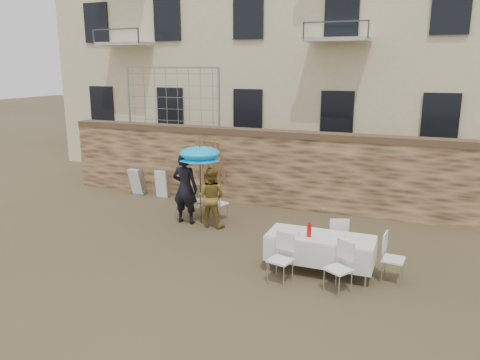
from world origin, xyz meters
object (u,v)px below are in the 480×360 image
at_px(man_suit, 185,188).
at_px(table_chair_side, 394,258).
at_px(table_chair_front_left, 280,259).
at_px(chair_stack_right, 164,183).
at_px(chair_stack_left, 139,180).
at_px(woman_dress, 211,197).
at_px(couple_chair_right, 218,203).
at_px(umbrella, 200,156).
at_px(couple_chair_left, 195,200).
at_px(banquet_table, 321,238).
at_px(soda_bottle, 309,230).
at_px(table_chair_back, 337,237).
at_px(table_chair_front_right, 338,268).

bearing_deg(man_suit, table_chair_side, 161.46).
relative_size(table_chair_front_left, chair_stack_right, 1.04).
relative_size(man_suit, chair_stack_left, 2.05).
height_order(man_suit, woman_dress, man_suit).
distance_m(couple_chair_right, chair_stack_right, 2.91).
xyz_separation_m(umbrella, table_chair_side, (4.95, -1.70, -1.34)).
bearing_deg(couple_chair_left, banquet_table, 136.26).
xyz_separation_m(banquet_table, table_chair_front_left, (-0.60, -0.75, -0.25)).
relative_size(table_chair_front_left, chair_stack_left, 1.04).
bearing_deg(man_suit, table_chair_front_left, 141.96).
bearing_deg(soda_bottle, table_chair_back, 67.17).
bearing_deg(table_chair_front_left, umbrella, 152.78).
xyz_separation_m(umbrella, banquet_table, (3.55, -1.80, -1.09)).
distance_m(soda_bottle, table_chair_front_left, 0.84).
bearing_deg(chair_stack_left, couple_chair_left, -27.22).
bearing_deg(table_chair_front_left, banquet_table, 64.92).
bearing_deg(umbrella, table_chair_front_right, -32.17).
relative_size(umbrella, couple_chair_left, 2.01).
xyz_separation_m(man_suit, woman_dress, (0.75, 0.00, -0.16)).
height_order(soda_bottle, chair_stack_right, soda_bottle).
xyz_separation_m(man_suit, couple_chair_right, (0.70, 0.55, -0.47)).
bearing_deg(banquet_table, umbrella, 153.14).
xyz_separation_m(couple_chair_left, couple_chair_right, (0.70, 0.00, 0.00)).
xyz_separation_m(woman_dress, umbrella, (-0.35, 0.10, 1.04)).
bearing_deg(woman_dress, umbrella, -15.36).
height_order(woman_dress, couple_chair_right, woman_dress).
bearing_deg(soda_bottle, chair_stack_right, 145.75).
bearing_deg(soda_bottle, man_suit, 153.76).
bearing_deg(banquet_table, table_chair_front_right, -56.31).
height_order(table_chair_back, chair_stack_right, table_chair_back).
bearing_deg(table_chair_front_right, umbrella, 177.73).
relative_size(woman_dress, table_chair_side, 1.63).
bearing_deg(table_chair_side, chair_stack_right, 68.86).
distance_m(man_suit, couple_chair_right, 1.00).
bearing_deg(table_chair_front_right, chair_stack_left, 178.40).
relative_size(couple_chair_right, table_chair_front_left, 1.00).
bearing_deg(couple_chair_left, couple_chair_right, 165.90).
distance_m(couple_chair_right, table_chair_side, 5.13).
height_order(umbrella, banquet_table, umbrella).
bearing_deg(couple_chair_right, table_chair_back, 169.91).
height_order(umbrella, table_chair_back, umbrella).
xyz_separation_m(woman_dress, table_chair_front_left, (2.60, -2.45, -0.30)).
height_order(table_chair_back, table_chair_side, same).
distance_m(couple_chair_left, banquet_table, 4.56).
xyz_separation_m(table_chair_front_right, table_chair_back, (-0.30, 1.55, 0.00)).
bearing_deg(woman_dress, table_chair_front_right, 147.10).
height_order(man_suit, table_chair_side, man_suit).
height_order(couple_chair_right, table_chair_front_right, same).
height_order(table_chair_front_right, chair_stack_right, table_chair_front_right).
xyz_separation_m(table_chair_front_left, table_chair_front_right, (1.10, 0.00, 0.00)).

